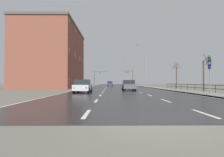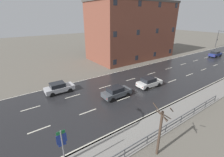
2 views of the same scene
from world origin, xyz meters
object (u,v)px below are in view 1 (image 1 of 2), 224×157
car_far_left (127,85)px  car_mid_centre (129,85)px  car_near_left (83,86)px  brick_building (53,58)px  highway_sign (210,70)px  car_far_right (126,83)px  street_lamp_midground (144,66)px  traffic_signal_right (130,75)px  traffic_signal_left (97,76)px  car_distant (110,84)px  street_lamp_distant (130,72)px

car_far_left → car_mid_centre: size_ratio=1.02×
car_far_left → car_mid_centre: same height
car_mid_centre → car_near_left: bearing=-134.4°
brick_building → highway_sign: bearing=-48.9°
highway_sign → car_far_right: highway_sign is taller
street_lamp_midground → car_mid_centre: size_ratio=2.69×
street_lamp_midground → traffic_signal_right: size_ratio=1.79×
traffic_signal_left → brick_building: brick_building is taller
street_lamp_midground → brick_building: size_ratio=0.51×
car_far_left → highway_sign: bearing=-63.9°
traffic_signal_left → car_near_left: 56.87m
traffic_signal_right → car_near_left: (-11.45, -57.32, -3.38)m
highway_sign → traffic_signal_left: size_ratio=0.66×
highway_sign → car_far_left: 17.38m
brick_building → car_far_right: bearing=49.4°
traffic_signal_left → car_distant: (5.41, -15.15, -3.05)m
street_lamp_midground → car_near_left: (-12.05, -27.56, -4.63)m
car_distant → street_lamp_distant: bearing=70.2°
car_distant → brick_building: brick_building is taller
traffic_signal_left → traffic_signal_right: bearing=2.4°
traffic_signal_right → car_near_left: traffic_signal_right is taller
car_near_left → street_lamp_distant: bearing=80.1°
traffic_signal_right → car_far_right: (-2.78, -12.85, -3.38)m
car_mid_centre → car_distant: bearing=94.7°
car_near_left → highway_sign: bearing=-15.3°
car_mid_centre → brick_building: 23.89m
traffic_signal_right → car_far_right: traffic_signal_right is taller
car_distant → car_far_left: (3.06, -29.37, 0.00)m
traffic_signal_left → street_lamp_midground: bearing=-63.9°
street_lamp_midground → traffic_signal_right: (-0.60, 29.76, -1.25)m
street_lamp_distant → car_mid_centre: bearing=-95.9°
street_lamp_distant → traffic_signal_right: bearing=-94.4°
car_near_left → brick_building: size_ratio=0.19×
street_lamp_distant → highway_sign: street_lamp_distant is taller
traffic_signal_right → car_distant: bearing=-117.9°
car_near_left → brick_building: (-10.04, 22.67, 6.15)m
street_lamp_distant → brick_building: size_ratio=0.53×
street_lamp_distant → highway_sign: size_ratio=3.02×
car_distant → brick_building: bearing=-123.6°
street_lamp_distant → traffic_signal_left: (-14.29, -7.94, -1.75)m
car_distant → car_near_left: bearing=-93.1°
car_far_left → car_near_left: size_ratio=1.02×
car_far_left → street_lamp_midground: bearing=72.2°
street_lamp_distant → highway_sign: 68.46m
street_lamp_distant → car_far_right: bearing=-99.4°
street_lamp_midground → car_far_right: size_ratio=2.69×
highway_sign → traffic_signal_right: (-1.52, 61.02, 1.75)m
brick_building → car_mid_centre: bearing=-46.2°
traffic_signal_left → brick_building: size_ratio=0.27×
car_far_right → brick_building: size_ratio=0.19×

